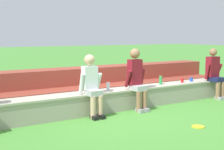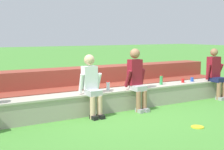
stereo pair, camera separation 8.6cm
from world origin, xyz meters
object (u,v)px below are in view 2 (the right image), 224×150
plastic_cup_right_end (192,79)px  person_left_of_center (91,84)px  person_center (137,78)px  person_right_of_center (216,72)px  water_bottle_near_left (108,86)px  water_bottle_center_gap (161,80)px  plastic_cup_left_end (183,81)px  frisbee (197,127)px

plastic_cup_right_end → person_left_of_center: bearing=-175.7°
person_center → person_right_of_center: size_ratio=1.04×
water_bottle_near_left → plastic_cup_right_end: (2.65, -0.00, -0.04)m
person_right_of_center → water_bottle_center_gap: bearing=170.1°
person_right_of_center → plastic_cup_left_end: bearing=165.8°
person_center → water_bottle_near_left: bearing=155.2°
person_right_of_center → water_bottle_near_left: (-3.25, 0.28, -0.14)m
plastic_cup_left_end → water_bottle_center_gap: bearing=176.3°
water_bottle_near_left → plastic_cup_left_end: 2.28m
person_left_of_center → water_bottle_center_gap: bearing=7.0°
person_center → plastic_cup_right_end: size_ratio=13.10×
person_left_of_center → plastic_cup_right_end: 3.22m
person_right_of_center → frisbee: (-2.47, -1.73, -0.71)m
person_center → plastic_cup_left_end: size_ratio=13.13×
person_center → water_bottle_center_gap: size_ratio=5.83×
person_center → person_left_of_center: bearing=178.5°
person_left_of_center → person_right_of_center: size_ratio=0.97×
water_bottle_center_gap → plastic_cup_right_end: (1.07, -0.02, -0.06)m
person_right_of_center → frisbee: size_ratio=5.58×
water_bottle_near_left → frisbee: bearing=-68.5°
person_left_of_center → person_center: bearing=-1.5°
water_bottle_near_left → water_bottle_center_gap: bearing=0.5°
person_left_of_center → person_center: person_center is taller
water_bottle_center_gap → person_left_of_center: bearing=-173.0°
person_left_of_center → plastic_cup_left_end: bearing=4.3°
person_center → person_right_of_center: (2.65, -0.00, -0.04)m
person_center → plastic_cup_left_end: (1.68, 0.24, -0.22)m
water_bottle_near_left → water_bottle_center_gap: 1.58m
person_right_of_center → water_bottle_center_gap: 1.71m
water_bottle_near_left → plastic_cup_left_end: water_bottle_near_left is taller
person_right_of_center → plastic_cup_left_end: size_ratio=12.63×
plastic_cup_right_end → plastic_cup_left_end: same height
person_right_of_center → plastic_cup_left_end: 1.02m
water_bottle_near_left → person_right_of_center: bearing=-4.9°
water_bottle_near_left → person_left_of_center: bearing=-156.0°
person_left_of_center → water_bottle_center_gap: size_ratio=5.42×
water_bottle_center_gap → water_bottle_near_left: bearing=-179.5°
plastic_cup_right_end → frisbee: (-1.86, -2.00, -0.52)m
person_left_of_center → person_right_of_center: 3.81m
person_center → plastic_cup_left_end: person_center is taller
person_left_of_center → person_center: size_ratio=0.93×
person_left_of_center → plastic_cup_right_end: bearing=4.3°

